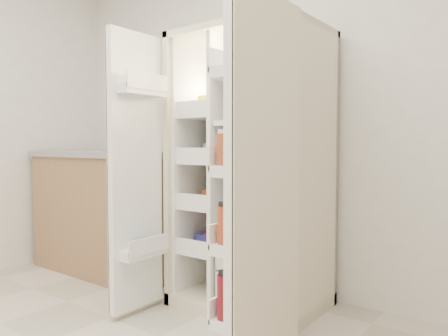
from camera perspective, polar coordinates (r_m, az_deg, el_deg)
The scene contains 5 objects.
wall_back at distance 3.22m, azimuth 5.57°, elevation 8.14°, with size 4.00×0.02×2.70m, color white.
refrigerator at distance 2.84m, azimuth 4.50°, elevation -3.40°, with size 0.92×0.70×1.80m.
freezer_door at distance 2.71m, azimuth -11.74°, elevation -0.66°, with size 0.15×0.40×1.72m.
fridge_door at distance 2.00m, azimuth 5.09°, elevation -2.63°, with size 0.17×0.58×1.72m.
kitchen_counter at distance 3.76m, azimuth -14.62°, elevation -5.53°, with size 1.40×0.74×1.01m.
Camera 1 is at (1.67, -0.73, 1.06)m, focal length 34.00 mm.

